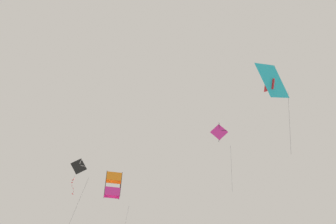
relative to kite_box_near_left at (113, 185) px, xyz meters
name	(u,v)px	position (x,y,z in m)	size (l,w,h in m)	color
kite_box_near_left	(113,185)	(0.00, 0.00, 0.00)	(3.28, 2.83, 7.54)	orange
kite_delta_far_centre	(272,82)	(-1.47, 15.96, 1.92)	(3.31, 1.44, 8.72)	#1EB2C6
kite_diamond_near_right	(219,133)	(-3.44, 9.36, 2.38)	(1.70, 1.35, 7.27)	#DB2D93
kite_diamond_highest	(78,168)	(3.33, -0.60, 0.40)	(1.69, 1.09, 8.31)	black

